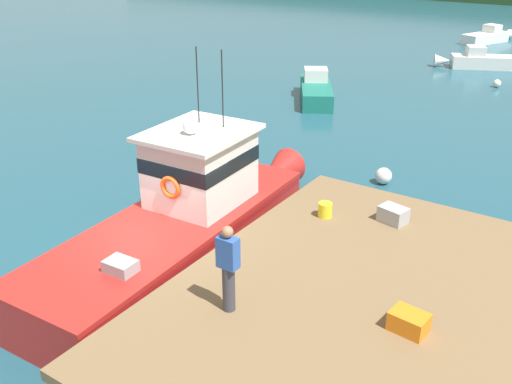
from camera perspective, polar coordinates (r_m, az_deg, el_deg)
The scene contains 12 objects.
ground_plane at distance 13.71m, azimuth -9.57°, elevation -7.48°, with size 200.00×200.00×0.00m, color #1E4C5B.
dock at distance 10.85m, azimuth 9.35°, elevation -10.20°, with size 6.00×9.00×1.20m.
main_fishing_boat at distance 13.65m, azimuth -6.95°, elevation -2.60°, with size 2.92×9.88×4.80m.
crate_single_by_cleat at distance 13.25m, azimuth 13.49°, elevation -2.20°, with size 0.60×0.44×0.36m, color #9E9EA3.
crate_stack_mid_dock at distance 9.94m, azimuth 14.97°, elevation -12.38°, with size 0.60×0.44×0.34m, color orange.
bait_bucket at distance 13.22m, azimuth 6.90°, elevation -1.77°, with size 0.32×0.32×0.34m, color yellow.
deckhand_by_the_boat at distance 9.71m, azimuth -2.78°, elevation -7.47°, with size 0.36×0.22×1.63m.
moored_boat_outer_mooring at distance 27.22m, azimuth 5.96°, elevation 10.18°, with size 3.58×5.02×1.33m.
moored_boat_far_right at distance 35.75m, azimuth 21.45°, elevation 12.08°, with size 4.78×2.88×1.23m.
moored_boat_far_left at distance 44.42m, azimuth 22.11°, elevation 14.15°, with size 2.66×4.69×1.19m.
mooring_buoy_inshore at distance 18.20m, azimuth 12.57°, elevation 1.58°, with size 0.52×0.52×0.52m, color silver.
mooring_buoy_spare_mooring at distance 31.57m, azimuth 22.86°, elevation 9.93°, with size 0.39×0.39×0.39m, color silver.
Camera 1 is at (8.22, -8.26, 7.22)m, focal length 40.19 mm.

